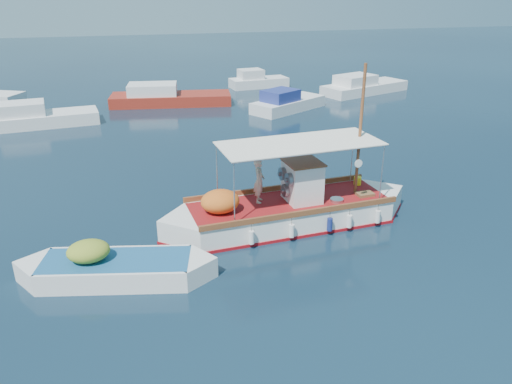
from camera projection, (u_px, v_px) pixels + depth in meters
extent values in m
plane|color=black|center=(278.00, 232.00, 18.63)|extent=(160.00, 160.00, 0.00)
cube|color=white|center=(289.00, 215.00, 19.15)|extent=(7.73, 3.11, 1.11)
cube|color=white|center=(193.00, 230.00, 18.00)|extent=(2.51, 2.51, 1.11)
cube|color=white|center=(375.00, 202.00, 20.31)|extent=(2.51, 2.51, 1.11)
cube|color=maroon|center=(289.00, 223.00, 19.28)|extent=(7.84, 3.19, 0.18)
cube|color=maroon|center=(290.00, 202.00, 18.95)|extent=(7.72, 2.91, 0.06)
cube|color=brown|center=(277.00, 188.00, 20.01)|extent=(7.64, 0.70, 0.20)
cube|color=brown|center=(303.00, 213.00, 17.80)|extent=(7.64, 0.70, 0.20)
cube|color=white|center=(302.00, 182.00, 18.80)|extent=(1.31, 1.40, 1.51)
cube|color=brown|center=(303.00, 162.00, 18.50)|extent=(1.42, 1.51, 0.06)
cylinder|color=slate|center=(290.00, 179.00, 18.20)|extent=(0.26, 0.52, 0.50)
cylinder|color=slate|center=(283.00, 174.00, 18.76)|extent=(0.26, 0.52, 0.50)
cylinder|color=slate|center=(286.00, 190.00, 18.70)|extent=(0.26, 0.52, 0.50)
cylinder|color=brown|center=(360.00, 131.00, 18.83)|extent=(0.13, 0.13, 5.04)
cylinder|color=brown|center=(340.00, 143.00, 18.74)|extent=(1.81, 0.22, 0.08)
cylinder|color=silver|center=(217.00, 172.00, 18.70)|extent=(0.05, 0.05, 2.27)
cylinder|color=silver|center=(234.00, 194.00, 16.77)|extent=(0.05, 0.05, 2.27)
cylinder|color=silver|center=(352.00, 156.00, 20.45)|extent=(0.05, 0.05, 2.27)
cylinder|color=silver|center=(382.00, 174.00, 18.52)|extent=(0.05, 0.05, 2.27)
cube|color=silver|center=(300.00, 143.00, 18.16)|extent=(6.12, 2.88, 0.04)
ellipsoid|color=orange|center=(220.00, 201.00, 17.94)|extent=(1.50, 1.31, 0.85)
cube|color=yellow|center=(315.00, 188.00, 19.74)|extent=(0.27, 0.20, 0.40)
cylinder|color=yellow|center=(357.00, 181.00, 20.50)|extent=(0.33, 0.33, 0.34)
cube|color=brown|center=(365.00, 194.00, 19.49)|extent=(0.69, 0.50, 0.12)
cylinder|color=#B2B2B2|center=(337.00, 200.00, 18.96)|extent=(0.54, 0.54, 0.12)
cylinder|color=white|center=(358.00, 164.00, 18.06)|extent=(0.30, 0.05, 0.30)
cylinder|color=white|center=(251.00, 237.00, 17.27)|extent=(0.22, 0.22, 0.48)
cylinder|color=navy|center=(330.00, 224.00, 18.20)|extent=(0.22, 0.22, 0.48)
cylinder|color=white|center=(378.00, 217.00, 18.81)|extent=(0.22, 0.22, 0.48)
imported|color=beige|center=(259.00, 181.00, 18.63)|extent=(0.59, 0.71, 1.68)
cube|color=white|center=(117.00, 272.00, 15.58)|extent=(4.82, 2.71, 0.89)
cube|color=white|center=(43.00, 274.00, 15.49)|extent=(1.73, 1.73, 0.89)
cube|color=white|center=(190.00, 270.00, 15.67)|extent=(1.73, 1.73, 0.89)
cube|color=#1C5482|center=(116.00, 260.00, 15.42)|extent=(4.77, 2.52, 0.05)
ellipsoid|color=olive|center=(88.00, 251.00, 15.25)|extent=(1.50, 1.32, 0.65)
cube|color=silver|center=(41.00, 121.00, 32.44)|extent=(7.38, 3.26, 1.00)
cube|color=silver|center=(21.00, 109.00, 31.72)|extent=(3.09, 2.37, 0.80)
cube|color=maroon|center=(171.00, 100.00, 38.14)|extent=(9.30, 4.03, 1.00)
cube|color=silver|center=(152.00, 89.00, 37.64)|extent=(3.89, 2.86, 0.80)
cube|color=silver|center=(288.00, 106.00, 36.42)|extent=(6.25, 4.96, 1.00)
cube|color=navy|center=(280.00, 96.00, 35.48)|extent=(3.01, 2.83, 0.80)
cube|color=silver|center=(365.00, 89.00, 42.19)|extent=(8.30, 5.16, 1.00)
cube|color=silver|center=(355.00, 80.00, 41.22)|extent=(3.72, 3.16, 0.80)
cube|color=silver|center=(259.00, 84.00, 44.49)|extent=(5.27, 2.54, 1.00)
cube|color=silver|center=(251.00, 74.00, 43.89)|extent=(2.20, 1.91, 0.80)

